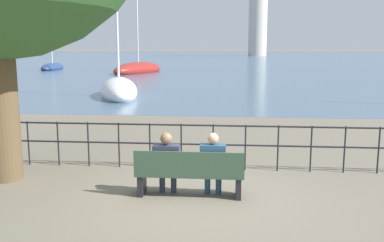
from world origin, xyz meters
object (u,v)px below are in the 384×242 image
at_px(park_bench, 189,174).
at_px(seated_person_left, 167,160).
at_px(harbor_lighthouse, 258,11).
at_px(sailboat_4, 119,90).
at_px(seated_person_right, 213,161).
at_px(sailboat_3, 53,67).
at_px(sailboat_2, 138,70).

height_order(park_bench, seated_person_left, seated_person_left).
bearing_deg(harbor_lighthouse, park_bench, -93.95).
bearing_deg(sailboat_4, seated_person_right, -86.16).
relative_size(park_bench, sailboat_3, 0.19).
bearing_deg(sailboat_3, park_bench, -69.79).
height_order(park_bench, sailboat_2, sailboat_2).
distance_m(park_bench, seated_person_left, 0.50).
xyz_separation_m(sailboat_2, sailboat_4, (3.71, -22.31, -0.01)).
xyz_separation_m(sailboat_4, harbor_lighthouse, (14.53, 114.41, 13.33)).
bearing_deg(seated_person_right, park_bench, -169.83).
bearing_deg(sailboat_2, seated_person_left, -57.00).
bearing_deg(seated_person_right, sailboat_2, 104.22).
height_order(seated_person_left, sailboat_3, sailboat_3).
distance_m(seated_person_right, sailboat_4, 16.96).
height_order(park_bench, harbor_lighthouse, harbor_lighthouse).
relative_size(seated_person_right, sailboat_3, 0.11).
bearing_deg(park_bench, seated_person_left, 169.87).
height_order(sailboat_4, harbor_lighthouse, harbor_lighthouse).
xyz_separation_m(sailboat_3, harbor_lighthouse, (30.33, 86.34, 13.39)).
bearing_deg(seated_person_left, sailboat_3, 115.42).
bearing_deg(sailboat_3, seated_person_right, -69.29).
distance_m(park_bench, sailboat_4, 16.88).
height_order(seated_person_right, harbor_lighthouse, harbor_lighthouse).
bearing_deg(seated_person_left, sailboat_2, 102.99).
distance_m(sailboat_2, sailboat_3, 13.39).
bearing_deg(seated_person_left, seated_person_right, 0.02).
distance_m(seated_person_right, sailboat_3, 49.04).
distance_m(sailboat_2, sailboat_4, 22.62).
xyz_separation_m(seated_person_right, sailboat_2, (-9.68, 38.19, -0.30)).
relative_size(seated_person_left, sailboat_4, 0.11).
distance_m(seated_person_right, sailboat_2, 39.40).
height_order(seated_person_left, sailboat_4, sailboat_4).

